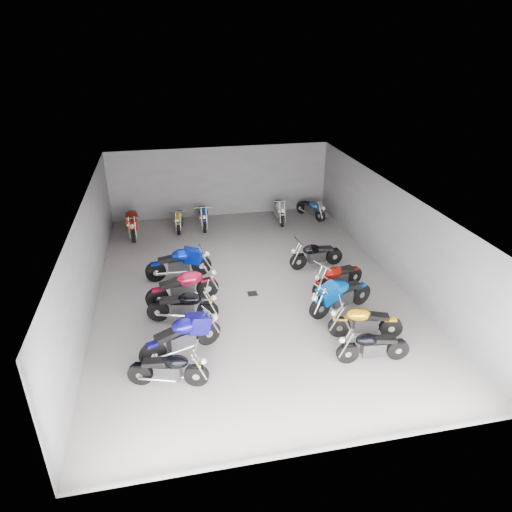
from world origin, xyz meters
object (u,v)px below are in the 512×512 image
(motorcycle_right_d, at_px, (337,277))
(motorcycle_back_c, at_px, (203,216))
(motorcycle_right_a, at_px, (372,346))
(motorcycle_back_a, at_px, (133,222))
(motorcycle_left_b, at_px, (182,336))
(motorcycle_back_b, at_px, (179,219))
(motorcycle_left_d, at_px, (183,287))
(drain_grate, at_px, (252,294))
(motorcycle_right_c, at_px, (340,295))
(motorcycle_left_c, at_px, (183,306))
(motorcycle_back_e, at_px, (280,210))
(motorcycle_right_b, at_px, (365,322))
(motorcycle_left_a, at_px, (169,369))
(motorcycle_left_e, at_px, (179,263))
(motorcycle_right_e, at_px, (316,254))
(motorcycle_back_f, at_px, (311,209))

(motorcycle_right_d, bearing_deg, motorcycle_back_c, 6.60)
(motorcycle_right_a, relative_size, motorcycle_back_a, 0.81)
(motorcycle_left_b, bearing_deg, motorcycle_right_a, 51.24)
(motorcycle_back_b, bearing_deg, motorcycle_left_d, 94.58)
(drain_grate, xyz_separation_m, motorcycle_right_c, (2.43, -1.55, 0.55))
(motorcycle_left_c, distance_m, motorcycle_back_e, 8.73)
(motorcycle_right_d, bearing_deg, motorcycle_back_e, -20.76)
(drain_grate, relative_size, motorcycle_left_b, 0.15)
(motorcycle_back_a, bearing_deg, motorcycle_left_c, 101.52)
(motorcycle_back_b, height_order, motorcycle_back_e, motorcycle_back_e)
(motorcycle_left_d, distance_m, motorcycle_right_b, 5.62)
(motorcycle_left_a, xyz_separation_m, motorcycle_back_e, (5.31, 10.01, 0.05))
(motorcycle_left_e, bearing_deg, motorcycle_right_c, 50.16)
(motorcycle_left_a, bearing_deg, motorcycle_back_e, 166.12)
(motorcycle_left_a, relative_size, motorcycle_right_d, 0.97)
(motorcycle_back_a, bearing_deg, motorcycle_right_d, 135.25)
(motorcycle_back_c, bearing_deg, motorcycle_left_d, 81.41)
(motorcycle_left_c, bearing_deg, motorcycle_back_a, -154.14)
(motorcycle_left_d, height_order, motorcycle_back_a, motorcycle_back_a)
(motorcycle_right_e, bearing_deg, motorcycle_left_a, 128.40)
(motorcycle_left_a, distance_m, motorcycle_back_e, 11.33)
(motorcycle_right_b, xyz_separation_m, motorcycle_back_a, (-6.61, 8.78, 0.07))
(motorcycle_right_b, relative_size, motorcycle_back_e, 0.94)
(drain_grate, bearing_deg, motorcycle_right_a, -59.07)
(motorcycle_back_f, bearing_deg, drain_grate, 32.91)
(motorcycle_left_b, distance_m, motorcycle_back_b, 8.82)
(motorcycle_left_a, xyz_separation_m, motorcycle_left_d, (0.58, 3.73, 0.09))
(motorcycle_left_b, xyz_separation_m, motorcycle_right_c, (4.85, 1.15, -0.00))
(motorcycle_left_b, distance_m, motorcycle_back_a, 8.67)
(motorcycle_left_d, distance_m, motorcycle_back_f, 8.90)
(motorcycle_left_b, relative_size, motorcycle_left_e, 0.95)
(motorcycle_left_c, height_order, motorcycle_right_e, motorcycle_left_c)
(motorcycle_left_e, xyz_separation_m, motorcycle_back_e, (4.76, 4.56, -0.03))
(drain_grate, xyz_separation_m, motorcycle_back_c, (-0.98, 6.18, 0.50))
(motorcycle_left_d, xyz_separation_m, motorcycle_back_e, (4.72, 6.29, -0.04))
(drain_grate, relative_size, motorcycle_right_e, 0.16)
(drain_grate, distance_m, motorcycle_left_c, 2.60)
(motorcycle_right_b, relative_size, motorcycle_right_d, 1.02)
(motorcycle_right_a, bearing_deg, motorcycle_left_b, 80.15)
(motorcycle_left_d, xyz_separation_m, motorcycle_back_f, (6.24, 6.35, -0.12))
(motorcycle_right_e, xyz_separation_m, motorcycle_back_f, (1.36, 4.79, -0.05))
(motorcycle_left_b, xyz_separation_m, motorcycle_right_b, (5.04, -0.25, -0.06))
(motorcycle_left_d, height_order, motorcycle_right_c, motorcycle_left_d)
(motorcycle_left_a, distance_m, motorcycle_left_e, 5.48)
(motorcycle_back_a, distance_m, motorcycle_back_f, 8.02)
(motorcycle_back_b, distance_m, motorcycle_back_e, 4.53)
(motorcycle_left_a, height_order, motorcycle_back_e, motorcycle_back_e)
(motorcycle_left_a, bearing_deg, motorcycle_back_a, -158.95)
(motorcycle_back_e, bearing_deg, motorcycle_left_b, 67.31)
(motorcycle_back_b, xyz_separation_m, motorcycle_back_c, (1.05, 0.07, 0.05))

